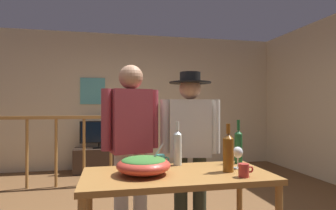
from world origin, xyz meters
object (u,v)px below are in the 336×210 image
person_standing_right (190,139)px  serving_table (177,185)px  mug_teal (161,160)px  person_standing_left (131,138)px  tv_console (99,160)px  wine_glass (238,153)px  flat_screen_tv (99,132)px  framed_picture (93,91)px  wine_bottle_green (238,146)px  wine_bottle_amber (228,152)px  salad_bowl (144,164)px  mug_red (244,170)px  stair_railing (72,142)px  wine_bottle_clear (178,147)px

person_standing_right → serving_table: bearing=78.1°
mug_teal → person_standing_left: person_standing_left is taller
tv_console → wine_glass: size_ratio=5.37×
flat_screen_tv → mug_teal: size_ratio=6.13×
framed_picture → wine_bottle_green: 3.83m
tv_console → flat_screen_tv: flat_screen_tv is taller
wine_bottle_amber → flat_screen_tv: bearing=106.9°
person_standing_left → person_standing_right: person_standing_left is taller
salad_bowl → mug_red: bearing=-17.9°
salad_bowl → mug_teal: (0.17, 0.24, -0.02)m
stair_railing → wine_bottle_clear: size_ratio=8.42×
serving_table → person_standing_right: bearing=65.6°
salad_bowl → wine_bottle_amber: 0.62m
framed_picture → serving_table: bearing=-77.9°
wine_bottle_clear → person_standing_right: size_ratio=0.23×
serving_table → mug_teal: bearing=107.1°
tv_console → flat_screen_tv: (-0.00, -0.03, 0.52)m
tv_console → salad_bowl: size_ratio=2.36×
person_standing_right → stair_railing: bearing=-43.4°
flat_screen_tv → person_standing_right: 2.95m
tv_console → serving_table: size_ratio=0.67×
salad_bowl → wine_bottle_amber: wine_bottle_amber is taller
framed_picture → flat_screen_tv: size_ratio=0.76×
flat_screen_tv → framed_picture: bearing=111.7°
salad_bowl → person_standing_right: (0.52, 0.62, 0.09)m
stair_railing → salad_bowl: bearing=-72.6°
wine_bottle_amber → mug_teal: wine_bottle_amber is taller
person_standing_right → wine_bottle_green: bearing=140.0°
wine_bottle_amber → person_standing_right: size_ratio=0.22×
wine_bottle_clear → wine_bottle_green: 0.52m
tv_console → mug_teal: bearing=-79.4°
flat_screen_tv → wine_bottle_clear: (0.74, -3.16, 0.16)m
flat_screen_tv → person_standing_left: 2.82m
stair_railing → mug_red: stair_railing is taller
salad_bowl → wine_bottle_green: bearing=15.0°
wine_bottle_clear → framed_picture: bearing=104.0°
framed_picture → person_standing_right: 3.35m
tv_console → serving_table: (0.67, -3.45, 0.45)m
mug_teal → salad_bowl: bearing=-124.7°
flat_screen_tv → wine_bottle_green: bearing=-68.4°
mug_red → tv_console: bearing=106.6°
stair_railing → wine_bottle_amber: stair_railing is taller
stair_railing → salad_bowl: size_ratio=7.83×
salad_bowl → wine_bottle_clear: wine_bottle_clear is taller
stair_railing → wine_glass: bearing=-58.9°
wine_bottle_clear → tv_console: bearing=103.1°
serving_table → wine_bottle_green: (0.59, 0.23, 0.23)m
stair_railing → flat_screen_tv: bearing=65.1°
tv_console → wine_bottle_green: size_ratio=2.47×
serving_table → wine_bottle_clear: wine_bottle_clear is taller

